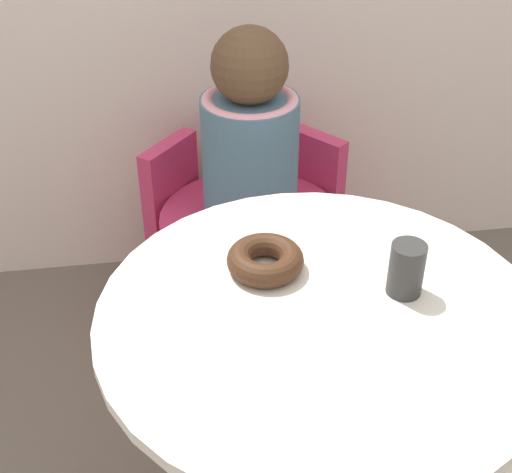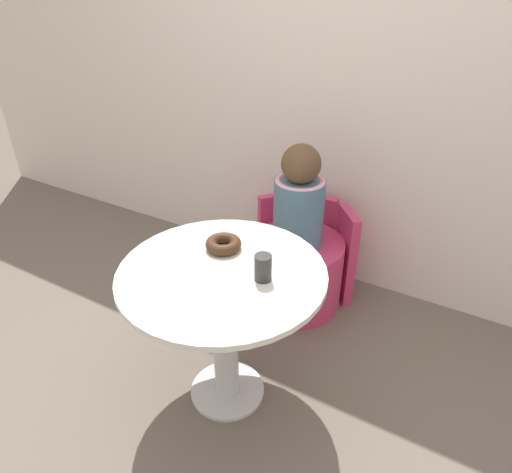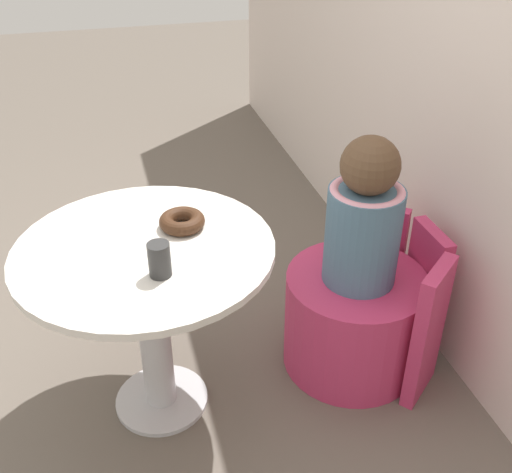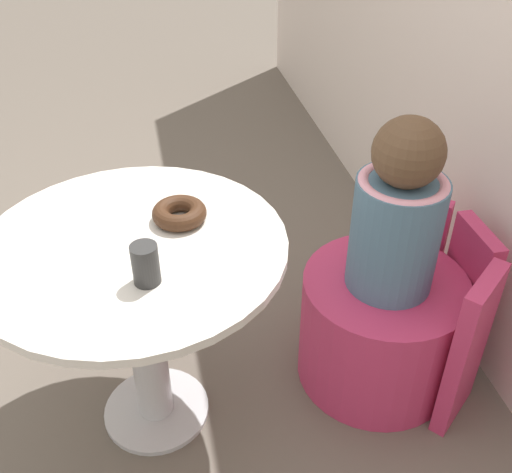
{
  "view_description": "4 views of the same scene",
  "coord_description": "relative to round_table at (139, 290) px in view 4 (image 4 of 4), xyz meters",
  "views": [
    {
      "loc": [
        -0.25,
        -0.98,
        1.53
      ],
      "look_at": [
        -0.06,
        0.31,
        0.62
      ],
      "focal_mm": 50.0,
      "sensor_mm": 36.0,
      "label": 1
    },
    {
      "loc": [
        0.84,
        -1.21,
        1.7
      ],
      "look_at": [
        -0.06,
        0.36,
        0.61
      ],
      "focal_mm": 32.0,
      "sensor_mm": 36.0,
      "label": 2
    },
    {
      "loc": [
        1.6,
        -0.11,
        1.7
      ],
      "look_at": [
        0.04,
        0.32,
        0.68
      ],
      "focal_mm": 42.0,
      "sensor_mm": 36.0,
      "label": 3
    },
    {
      "loc": [
        1.3,
        0.03,
        1.61
      ],
      "look_at": [
        -0.04,
        0.31,
        0.62
      ],
      "focal_mm": 42.0,
      "sensor_mm": 36.0,
      "label": 4
    }
  ],
  "objects": [
    {
      "name": "ground_plane",
      "position": [
        -0.01,
        0.03,
        -0.52
      ],
      "size": [
        12.0,
        12.0,
        0.0
      ],
      "primitive_type": "plane",
      "color": "#665B51"
    },
    {
      "name": "round_table",
      "position": [
        0.0,
        0.0,
        0.0
      ],
      "size": [
        0.82,
        0.82,
        0.68
      ],
      "color": "silver",
      "rests_on": "ground_plane"
    },
    {
      "name": "tub_chair",
      "position": [
        -0.02,
        0.75,
        -0.32
      ],
      "size": [
        0.53,
        0.53,
        0.4
      ],
      "color": "#C63360",
      "rests_on": "ground_plane"
    },
    {
      "name": "booth_backrest",
      "position": [
        -0.02,
        0.97,
        -0.25
      ],
      "size": [
        0.62,
        0.23,
        0.56
      ],
      "color": "#C63360",
      "rests_on": "ground_plane"
    },
    {
      "name": "child_figure",
      "position": [
        -0.02,
        0.75,
        0.13
      ],
      "size": [
        0.26,
        0.26,
        0.55
      ],
      "color": "slate",
      "rests_on": "tub_chair"
    },
    {
      "name": "donut",
      "position": [
        -0.08,
        0.13,
        0.18
      ],
      "size": [
        0.15,
        0.15,
        0.05
      ],
      "color": "#3D2314",
      "rests_on": "round_table"
    },
    {
      "name": "cup",
      "position": [
        0.16,
        0.03,
        0.21
      ],
      "size": [
        0.07,
        0.07,
        0.1
      ],
      "color": "#2D2D2D",
      "rests_on": "round_table"
    }
  ]
}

